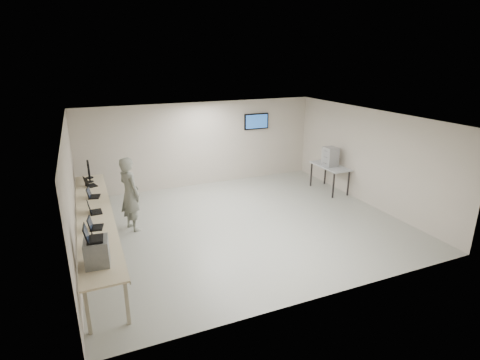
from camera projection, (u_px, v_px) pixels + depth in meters
name	position (u px, v px, depth m)	size (l,w,h in m)	color
room	(243.00, 172.00, 9.54)	(8.01, 7.01, 2.81)	#A4A693
workbench	(96.00, 216.00, 8.33)	(0.76, 6.00, 0.90)	beige
equipment_box	(97.00, 252.00, 6.22)	(0.38, 0.44, 0.46)	gray
laptop_on_box	(91.00, 236.00, 6.10)	(0.31, 0.37, 0.27)	black
laptop_0	(98.00, 244.00, 6.83)	(0.29, 0.34, 0.25)	black
laptop_1	(94.00, 225.00, 7.56)	(0.32, 0.37, 0.26)	black
laptop_2	(93.00, 210.00, 8.31)	(0.30, 0.36, 0.27)	black
laptop_3	(92.00, 195.00, 9.22)	(0.34, 0.38, 0.26)	black
laptop_4	(89.00, 184.00, 10.01)	(0.36, 0.39, 0.26)	black
monitor_near	(89.00, 173.00, 10.29)	(0.19, 0.43, 0.42)	black
monitor_far	(88.00, 168.00, 10.61)	(0.21, 0.48, 0.48)	black
soldier	(130.00, 194.00, 9.32)	(0.69, 0.45, 1.90)	gray
side_table	(330.00, 168.00, 12.08)	(0.67, 1.43, 0.86)	#A3A5A6
storage_bins	(330.00, 157.00, 11.96)	(0.38, 0.42, 0.60)	#A5A5A5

